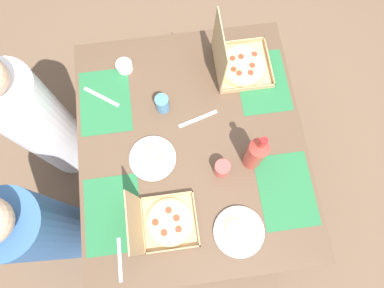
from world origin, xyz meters
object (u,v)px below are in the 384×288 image
plate_far_left (153,158)px  condiment_bowl (124,66)px  diner_right_seat (43,125)px  plate_far_right (238,231)px  diner_left_seat (46,229)px  cup_clear_right (162,104)px  cup_red (222,168)px  pizza_box_corner_left (238,63)px  soda_bottle (256,153)px  pizza_box_corner_right (163,223)px

plate_far_left → condiment_bowl: size_ratio=2.64×
condiment_bowl → diner_right_seat: (-0.18, 0.53, -0.23)m
plate_far_right → diner_left_seat: diner_left_seat is taller
plate_far_left → cup_clear_right: cup_clear_right is taller
plate_far_left → cup_red: bearing=-108.1°
condiment_bowl → diner_left_seat: size_ratio=0.07×
pizza_box_corner_left → cup_red: pizza_box_corner_left is taller
plate_far_right → cup_clear_right: cup_clear_right is taller
plate_far_left → soda_bottle: (-0.07, -0.47, 0.12)m
pizza_box_corner_right → diner_left_seat: diner_left_seat is taller
cup_red → diner_left_seat: (-0.14, 0.95, -0.29)m
cup_clear_right → diner_right_seat: bearing=83.7°
plate_far_left → diner_right_seat: diner_right_seat is taller
pizza_box_corner_left → condiment_bowl: 0.59m
diner_left_seat → diner_right_seat: 0.58m
plate_far_left → diner_left_seat: diner_left_seat is taller
pizza_box_corner_right → soda_bottle: 0.52m
soda_bottle → diner_left_seat: 1.17m
pizza_box_corner_right → pizza_box_corner_left: pizza_box_corner_left is taller
pizza_box_corner_left → diner_right_seat: bearing=95.2°
cup_red → diner_right_seat: (0.44, 0.95, -0.26)m
diner_left_seat → pizza_box_corner_right: bearing=-96.5°
pizza_box_corner_right → cup_clear_right: bearing=-6.2°
pizza_box_corner_right → plate_far_left: (0.32, 0.02, -0.04)m
pizza_box_corner_left → plate_far_right: pizza_box_corner_left is taller
cup_clear_right → condiment_bowl: 0.31m
diner_left_seat → cup_red: bearing=-81.7°
plate_far_right → soda_bottle: 0.37m
plate_far_left → condiment_bowl: (0.51, 0.10, 0.01)m
plate_far_right → diner_right_seat: diner_right_seat is taller
plate_far_right → plate_far_left: 0.53m
plate_far_right → cup_red: 0.30m
plate_far_left → soda_bottle: 0.50m
plate_far_left → cup_red: 0.34m
pizza_box_corner_left → condiment_bowl: pizza_box_corner_left is taller
cup_red → diner_left_seat: size_ratio=0.08×
soda_bottle → cup_red: 0.18m
pizza_box_corner_left → plate_far_right: size_ratio=1.39×
plate_far_right → diner_left_seat: (0.16, 0.98, -0.26)m
condiment_bowl → plate_far_left: bearing=-169.3°
pizza_box_corner_right → pizza_box_corner_left: 0.89m
soda_bottle → condiment_bowl: soda_bottle is taller
plate_far_right → soda_bottle: soda_bottle is taller
plate_far_left → condiment_bowl: bearing=10.7°
pizza_box_corner_right → cup_red: 0.37m
condiment_bowl → plate_far_right: bearing=-153.7°
plate_far_left → diner_right_seat: size_ratio=0.19×
pizza_box_corner_left → soda_bottle: 0.52m
condiment_bowl → diner_right_seat: bearing=108.5°
plate_far_right → diner_right_seat: bearing=53.0°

